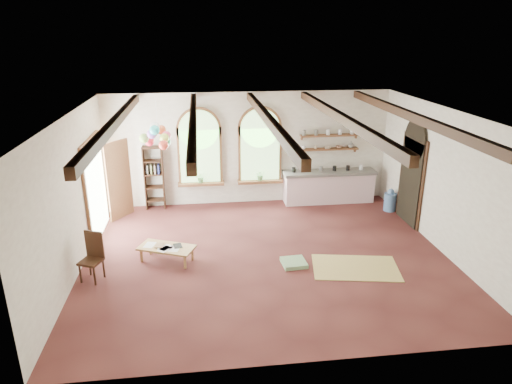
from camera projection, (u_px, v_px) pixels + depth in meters
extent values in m
plane|color=#5C2926|center=(267.00, 256.00, 10.22)|extent=(8.00, 8.00, 0.00)
cube|color=brown|center=(200.00, 156.00, 12.79)|extent=(1.24, 0.08, 1.64)
cylinder|color=brown|center=(199.00, 130.00, 12.53)|extent=(1.24, 0.08, 1.24)
cube|color=#7EAD68|center=(200.00, 156.00, 12.75)|extent=(1.10, 0.04, 1.50)
cube|color=brown|center=(201.00, 184.00, 12.97)|extent=(1.30, 0.28, 0.08)
cube|color=brown|center=(260.00, 154.00, 12.98)|extent=(1.24, 0.08, 1.64)
cylinder|color=brown|center=(260.00, 128.00, 12.73)|extent=(1.24, 0.08, 1.24)
cube|color=#7EAD68|center=(260.00, 154.00, 12.95)|extent=(1.10, 0.04, 1.50)
cube|color=brown|center=(260.00, 181.00, 13.17)|extent=(1.30, 0.28, 0.08)
cube|color=brown|center=(95.00, 189.00, 11.06)|extent=(0.10, 1.90, 2.50)
cube|color=black|center=(410.00, 182.00, 11.72)|extent=(0.10, 1.30, 2.40)
cube|color=beige|center=(329.00, 188.00, 13.34)|extent=(2.60, 0.55, 0.86)
cube|color=slate|center=(329.00, 172.00, 13.18)|extent=(2.68, 0.62, 0.08)
cube|color=brown|center=(329.00, 149.00, 13.13)|extent=(1.70, 0.24, 0.04)
cube|color=brown|center=(330.00, 135.00, 12.99)|extent=(1.70, 0.24, 0.04)
cylinder|color=black|center=(371.00, 135.00, 13.22)|extent=(0.32, 0.04, 0.32)
cube|color=black|center=(145.00, 178.00, 12.68)|extent=(0.03, 0.32, 1.80)
cube|color=black|center=(163.00, 177.00, 12.74)|extent=(0.03, 0.32, 1.80)
cube|color=tan|center=(167.00, 248.00, 9.91)|extent=(1.32, 0.98, 0.04)
cube|color=tan|center=(141.00, 256.00, 9.93)|extent=(0.05, 0.05, 0.30)
cube|color=tan|center=(185.00, 262.00, 9.66)|extent=(0.05, 0.05, 0.30)
cube|color=tan|center=(150.00, 248.00, 10.28)|extent=(0.05, 0.05, 0.30)
cube|color=tan|center=(192.00, 254.00, 10.01)|extent=(0.05, 0.05, 0.30)
cube|color=black|center=(91.00, 261.00, 9.12)|extent=(0.52, 0.52, 0.05)
cube|color=black|center=(94.00, 244.00, 9.19)|extent=(0.38, 0.19, 0.59)
cube|color=tan|center=(355.00, 268.00, 9.72)|extent=(1.97, 1.41, 0.02)
cube|color=#749D6C|center=(294.00, 263.00, 9.85)|extent=(0.54, 0.54, 0.09)
cylinder|color=#527AB0|center=(357.00, 195.00, 13.40)|extent=(0.28, 0.28, 0.43)
sphere|color=#527AB0|center=(358.00, 186.00, 13.31)|extent=(0.15, 0.15, 0.15)
cylinder|color=#527AB0|center=(390.00, 202.00, 12.73)|extent=(0.33, 0.33, 0.50)
sphere|color=#527AB0|center=(391.00, 192.00, 12.63)|extent=(0.18, 0.18, 0.18)
cylinder|color=silver|center=(157.00, 118.00, 11.04)|extent=(0.01, 0.01, 0.85)
sphere|color=#2AB86C|center=(166.00, 142.00, 11.29)|extent=(0.24, 0.24, 0.24)
sphere|color=#EC4E75|center=(166.00, 136.00, 11.39)|extent=(0.24, 0.24, 0.24)
sphere|color=#D5592C|center=(161.00, 130.00, 11.48)|extent=(0.24, 0.24, 0.24)
sphere|color=white|center=(155.00, 127.00, 11.27)|extent=(0.24, 0.24, 0.24)
sphere|color=red|center=(150.00, 141.00, 11.33)|extent=(0.24, 0.24, 0.24)
sphere|color=#8CC554|center=(144.00, 138.00, 11.12)|extent=(0.24, 0.24, 0.24)
sphere|color=#A15DC6|center=(152.00, 134.00, 11.03)|extent=(0.24, 0.24, 0.24)
sphere|color=#38E7EF|center=(155.00, 130.00, 10.88)|extent=(0.24, 0.24, 0.24)
sphere|color=#E04231|center=(164.00, 145.00, 10.98)|extent=(0.24, 0.24, 0.24)
sphere|color=#C5E350|center=(164.00, 138.00, 11.14)|extent=(0.24, 0.24, 0.24)
imported|color=olive|center=(155.00, 245.00, 9.94)|extent=(0.21, 0.28, 0.02)
cube|color=black|center=(178.00, 246.00, 9.94)|extent=(0.22, 0.28, 0.01)
imported|color=#598C4C|center=(201.00, 178.00, 12.88)|extent=(0.27, 0.23, 0.30)
imported|color=#598C4C|center=(260.00, 175.00, 13.07)|extent=(0.27, 0.23, 0.30)
imported|color=white|center=(304.00, 147.00, 13.02)|extent=(0.12, 0.10, 0.10)
imported|color=beige|center=(316.00, 147.00, 13.06)|extent=(0.10, 0.10, 0.09)
imported|color=beige|center=(327.00, 147.00, 13.11)|extent=(0.22, 0.22, 0.05)
imported|color=#8C664C|center=(339.00, 147.00, 13.15)|extent=(0.20, 0.20, 0.06)
imported|color=slate|center=(351.00, 144.00, 13.17)|extent=(0.18, 0.18, 0.19)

